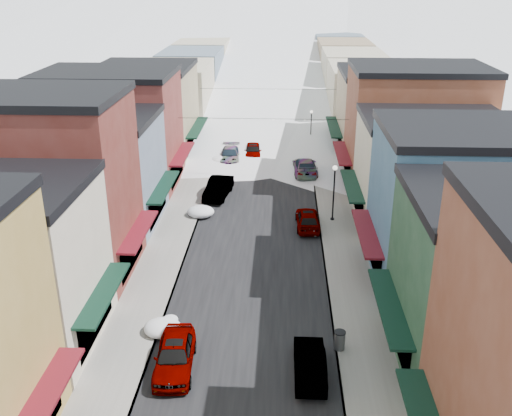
# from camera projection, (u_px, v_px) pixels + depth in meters

# --- Properties ---
(road) EXTENTS (10.00, 160.00, 0.01)m
(road) POSITION_uv_depth(u_px,v_px,m) (268.00, 129.00, 75.40)
(road) COLOR black
(road) RESTS_ON ground
(sidewalk_left) EXTENTS (3.20, 160.00, 0.15)m
(sidewalk_left) POSITION_uv_depth(u_px,v_px,m) (219.00, 128.00, 75.66)
(sidewalk_left) COLOR gray
(sidewalk_left) RESTS_ON ground
(sidewalk_right) EXTENTS (3.20, 160.00, 0.15)m
(sidewalk_right) POSITION_uv_depth(u_px,v_px,m) (318.00, 129.00, 75.08)
(sidewalk_right) COLOR gray
(sidewalk_right) RESTS_ON ground
(curb_left) EXTENTS (0.10, 160.00, 0.15)m
(curb_left) POSITION_uv_depth(u_px,v_px,m) (230.00, 128.00, 75.59)
(curb_left) COLOR slate
(curb_left) RESTS_ON ground
(curb_right) EXTENTS (0.10, 160.00, 0.15)m
(curb_right) POSITION_uv_depth(u_px,v_px,m) (307.00, 129.00, 75.15)
(curb_right) COLOR slate
(curb_right) RESTS_ON ground
(bldg_l_brick_near) EXTENTS (12.30, 8.20, 12.50)m
(bldg_l_brick_near) POSITION_uv_depth(u_px,v_px,m) (43.00, 187.00, 37.17)
(bldg_l_brick_near) COLOR maroon
(bldg_l_brick_near) RESTS_ON ground
(bldg_l_grayblue) EXTENTS (11.30, 9.20, 9.00)m
(bldg_l_grayblue) POSITION_uv_depth(u_px,v_px,m) (94.00, 170.00, 45.66)
(bldg_l_grayblue) COLOR slate
(bldg_l_grayblue) RESTS_ON ground
(bldg_l_brick_far) EXTENTS (13.30, 9.20, 11.00)m
(bldg_l_brick_far) POSITION_uv_depth(u_px,v_px,m) (112.00, 129.00, 53.62)
(bldg_l_brick_far) COLOR maroon
(bldg_l_brick_far) RESTS_ON ground
(bldg_l_tan) EXTENTS (11.30, 11.20, 10.00)m
(bldg_l_tan) POSITION_uv_depth(u_px,v_px,m) (147.00, 111.00, 62.99)
(bldg_l_tan) COLOR tan
(bldg_l_tan) RESTS_ON ground
(bldg_r_green) EXTENTS (11.30, 9.20, 9.50)m
(bldg_r_green) POSITION_uv_depth(u_px,v_px,m) (504.00, 282.00, 28.72)
(bldg_r_green) COLOR #21462C
(bldg_r_green) RESTS_ON ground
(bldg_r_blue) EXTENTS (11.30, 9.20, 10.50)m
(bldg_r_blue) POSITION_uv_depth(u_px,v_px,m) (456.00, 205.00, 36.83)
(bldg_r_blue) COLOR #396382
(bldg_r_blue) RESTS_ON ground
(bldg_r_cream) EXTENTS (12.30, 9.20, 9.00)m
(bldg_r_cream) POSITION_uv_depth(u_px,v_px,m) (430.00, 172.00, 45.40)
(bldg_r_cream) COLOR beige
(bldg_r_cream) RESTS_ON ground
(bldg_r_brick_far) EXTENTS (13.30, 9.20, 11.50)m
(bldg_r_brick_far) POSITION_uv_depth(u_px,v_px,m) (414.00, 128.00, 53.20)
(bldg_r_brick_far) COLOR brown
(bldg_r_brick_far) RESTS_ON ground
(bldg_r_tan) EXTENTS (11.30, 11.20, 9.50)m
(bldg_r_tan) POSITION_uv_depth(u_px,v_px,m) (385.00, 114.00, 62.85)
(bldg_r_tan) COLOR tan
(bldg_r_tan) RESTS_ON ground
(distant_blocks) EXTENTS (34.00, 55.00, 8.00)m
(distant_blocks) POSITION_uv_depth(u_px,v_px,m) (272.00, 70.00, 95.08)
(distant_blocks) COLOR gray
(distant_blocks) RESTS_ON ground
(overhead_cables) EXTENTS (16.40, 15.04, 0.04)m
(overhead_cables) POSITION_uv_depth(u_px,v_px,m) (266.00, 102.00, 61.49)
(overhead_cables) COLOR black
(overhead_cables) RESTS_ON ground
(car_silver_sedan) EXTENTS (2.27, 5.02, 1.67)m
(car_silver_sedan) POSITION_uv_depth(u_px,v_px,m) (175.00, 355.00, 29.58)
(car_silver_sedan) COLOR gray
(car_silver_sedan) RESTS_ON ground
(car_dark_hatch) EXTENTS (2.50, 5.38, 1.71)m
(car_dark_hatch) POSITION_uv_depth(u_px,v_px,m) (218.00, 188.00, 52.35)
(car_dark_hatch) COLOR black
(car_dark_hatch) RESTS_ON ground
(car_silver_wagon) EXTENTS (2.31, 5.40, 1.55)m
(car_silver_wagon) POSITION_uv_depth(u_px,v_px,m) (230.00, 155.00, 61.99)
(car_silver_wagon) COLOR #919298
(car_silver_wagon) RESTS_ON ground
(car_green_sedan) EXTENTS (1.60, 4.53, 1.49)m
(car_green_sedan) POSITION_uv_depth(u_px,v_px,m) (310.00, 363.00, 29.15)
(car_green_sedan) COLOR black
(car_green_sedan) RESTS_ON ground
(car_gray_suv) EXTENTS (1.98, 4.64, 1.57)m
(car_gray_suv) POSITION_uv_depth(u_px,v_px,m) (308.00, 219.00, 46.02)
(car_gray_suv) COLOR #93969B
(car_gray_suv) RESTS_ON ground
(car_black_sedan) EXTENTS (2.61, 5.85, 1.67)m
(car_black_sedan) POSITION_uv_depth(u_px,v_px,m) (305.00, 166.00, 58.18)
(car_black_sedan) COLOR black
(car_black_sedan) RESTS_ON ground
(car_lane_silver) EXTENTS (2.07, 4.82, 1.62)m
(car_lane_silver) POSITION_uv_depth(u_px,v_px,m) (253.00, 151.00, 63.35)
(car_lane_silver) COLOR gray
(car_lane_silver) RESTS_ON ground
(car_lane_white) EXTENTS (3.02, 5.61, 1.50)m
(car_lane_white) POSITION_uv_depth(u_px,v_px,m) (280.00, 99.00, 89.68)
(car_lane_white) COLOR silver
(car_lane_white) RESTS_ON ground
(trash_can) EXTENTS (0.64, 0.64, 1.09)m
(trash_can) POSITION_uv_depth(u_px,v_px,m) (340.00, 340.00, 31.01)
(trash_can) COLOR #585A5D
(trash_can) RESTS_ON sidewalk_right
(streetlamp_near) EXTENTS (0.39, 0.39, 4.73)m
(streetlamp_near) POSITION_uv_depth(u_px,v_px,m) (334.00, 186.00, 46.31)
(streetlamp_near) COLOR black
(streetlamp_near) RESTS_ON sidewalk_right
(streetlamp_far) EXTENTS (0.36, 0.36, 4.30)m
(streetlamp_far) POSITION_uv_depth(u_px,v_px,m) (311.00, 124.00, 66.33)
(streetlamp_far) COLOR black
(streetlamp_far) RESTS_ON sidewalk_right
(snow_pile_near) EXTENTS (2.16, 2.53, 0.92)m
(snow_pile_near) POSITION_uv_depth(u_px,v_px,m) (163.00, 327.00, 32.59)
(snow_pile_near) COLOR white
(snow_pile_near) RESTS_ON ground
(snow_pile_mid) EXTENTS (2.29, 2.61, 0.97)m
(snow_pile_mid) POSITION_uv_depth(u_px,v_px,m) (201.00, 211.00, 48.23)
(snow_pile_mid) COLOR white
(snow_pile_mid) RESTS_ON ground
(snow_pile_far) EXTENTS (2.34, 2.64, 0.99)m
(snow_pile_far) POSITION_uv_depth(u_px,v_px,m) (221.00, 161.00, 61.14)
(snow_pile_far) COLOR white
(snow_pile_far) RESTS_ON ground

